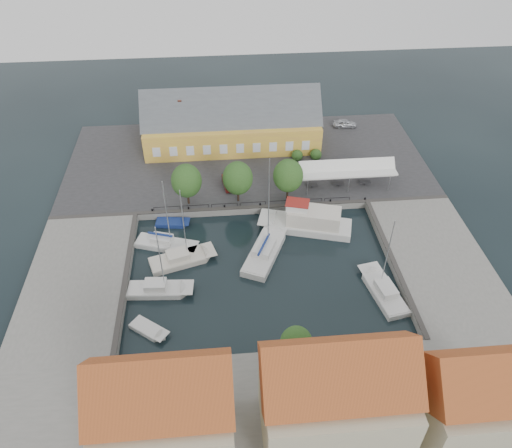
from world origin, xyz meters
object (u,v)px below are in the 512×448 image
at_px(center_sailboat, 265,252).
at_px(west_boat_b, 181,260).
at_px(car_red, 228,183).
at_px(launch_sw, 149,330).
at_px(car_silver, 345,123).
at_px(warehouse, 228,124).
at_px(launch_nw, 172,224).
at_px(tent_canopy, 347,170).
at_px(west_boat_a, 165,245).
at_px(trawler, 309,223).
at_px(east_boat_c, 383,292).
at_px(west_boat_c, 159,290).

height_order(center_sailboat, west_boat_b, center_sailboat).
distance_m(car_red, launch_sw, 27.02).
bearing_deg(car_silver, warehouse, 104.19).
xyz_separation_m(warehouse, launch_nw, (-8.72, -19.55, -4.34)).
distance_m(warehouse, launch_sw, 39.44).
relative_size(tent_canopy, car_silver, 3.43).
relative_size(west_boat_a, west_boat_b, 0.96).
relative_size(car_silver, trawler, 0.31).
relative_size(warehouse, tent_canopy, 2.04).
relative_size(trawler, east_boat_c, 1.18).
bearing_deg(west_boat_a, west_boat_b, -54.89).
height_order(tent_canopy, west_boat_b, west_boat_b).
bearing_deg(tent_canopy, car_silver, 77.30).
bearing_deg(launch_nw, west_boat_c, -94.61).
bearing_deg(west_boat_c, tent_canopy, 34.70).
xyz_separation_m(west_boat_b, launch_sw, (-3.23, -10.68, -0.17)).
bearing_deg(west_boat_c, west_boat_a, 87.66).
bearing_deg(west_boat_a, center_sailboat, -11.41).
height_order(car_red, launch_nw, car_red).
relative_size(launch_sw, launch_nw, 0.96).
relative_size(east_boat_c, west_boat_c, 1.04).
relative_size(center_sailboat, trawler, 1.10).
xyz_separation_m(car_red, west_boat_c, (-9.10, -19.42, -1.40)).
relative_size(car_red, west_boat_c, 0.38).
xyz_separation_m(car_red, center_sailboat, (4.03, -13.97, -1.30)).
bearing_deg(launch_sw, west_boat_c, 82.41).
bearing_deg(center_sailboat, west_boat_c, -157.45).
xyz_separation_m(center_sailboat, east_boat_c, (13.11, -8.04, -0.10)).
bearing_deg(launch_nw, west_boat_a, -98.62).
distance_m(tent_canopy, west_boat_a, 28.14).
distance_m(west_boat_a, west_boat_b, 3.72).
relative_size(warehouse, center_sailboat, 2.01).
distance_m(center_sailboat, west_boat_c, 14.22).
relative_size(tent_canopy, launch_nw, 2.90).
bearing_deg(west_boat_b, warehouse, 74.99).
relative_size(trawler, west_boat_b, 1.14).
bearing_deg(tent_canopy, trawler, -129.68).
distance_m(car_silver, west_boat_b, 41.43).
bearing_deg(tent_canopy, car_red, 176.04).
xyz_separation_m(car_red, launch_nw, (-8.09, -6.89, -1.57)).
distance_m(west_boat_c, launch_nw, 12.58).
bearing_deg(trawler, west_boat_b, -163.66).
height_order(warehouse, west_boat_b, west_boat_b).
relative_size(tent_canopy, west_boat_a, 1.27).
relative_size(car_silver, center_sailboat, 0.29).
height_order(car_red, launch_sw, car_red).
distance_m(car_red, launch_nw, 10.74).
xyz_separation_m(west_boat_c, launch_nw, (1.01, 12.54, -0.17)).
bearing_deg(warehouse, launch_sw, -105.52).
bearing_deg(trawler, car_red, 137.73).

